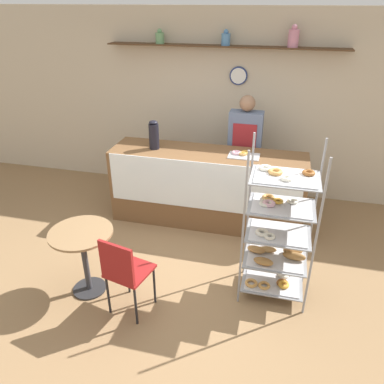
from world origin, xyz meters
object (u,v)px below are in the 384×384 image
at_px(person_worker, 244,150).
at_px(donut_tray_counter, 242,154).
at_px(coffee_carafe, 154,135).
at_px(cafe_table, 83,247).
at_px(pastry_rack, 277,235).
at_px(cafe_chair, 124,270).

bearing_deg(person_worker, donut_tray_counter, -86.66).
height_order(coffee_carafe, donut_tray_counter, coffee_carafe).
xyz_separation_m(cafe_table, donut_tray_counter, (1.37, 1.70, 0.48)).
distance_m(person_worker, coffee_carafe, 1.28).
relative_size(person_worker, cafe_table, 2.25).
height_order(pastry_rack, cafe_table, pastry_rack).
bearing_deg(donut_tray_counter, cafe_chair, -113.50).
bearing_deg(cafe_chair, donut_tray_counter, -100.20).
height_order(person_worker, donut_tray_counter, person_worker).
relative_size(pastry_rack, cafe_table, 2.25).
xyz_separation_m(person_worker, cafe_chair, (-0.80, -2.40, -0.37)).
bearing_deg(coffee_carafe, donut_tray_counter, 1.37).
bearing_deg(donut_tray_counter, coffee_carafe, -178.63).
bearing_deg(pastry_rack, donut_tray_counter, 112.57).
xyz_separation_m(pastry_rack, cafe_table, (-1.89, -0.45, -0.17)).
xyz_separation_m(pastry_rack, person_worker, (-0.55, 1.74, 0.19)).
relative_size(cafe_table, donut_tray_counter, 1.90).
height_order(pastry_rack, coffee_carafe, pastry_rack).
bearing_deg(donut_tray_counter, pastry_rack, -67.43).
height_order(cafe_table, coffee_carafe, coffee_carafe).
distance_m(coffee_carafe, donut_tray_counter, 1.18).
height_order(pastry_rack, donut_tray_counter, pastry_rack).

